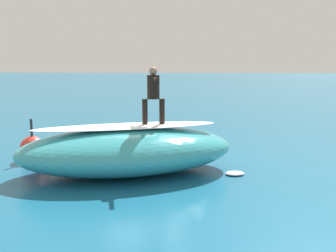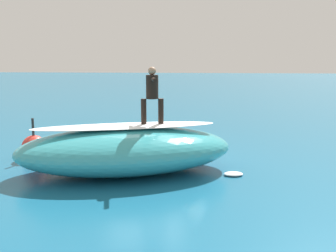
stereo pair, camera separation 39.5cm
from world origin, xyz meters
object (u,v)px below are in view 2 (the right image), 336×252
object	(u,v)px
surfboard_riding	(152,125)
buoy_marker	(34,147)
surfer_riding	(152,91)
surfboard_paddling	(181,152)
surfer_paddling	(184,148)

from	to	relation	value
surfboard_riding	buoy_marker	world-z (taller)	surfboard_riding
surfboard_riding	buoy_marker	size ratio (longest dim) A/B	1.43
surfboard_riding	surfer_riding	bearing A→B (deg)	0.00
surfboard_paddling	surfer_paddling	xyz separation A→B (m)	(-0.09, 0.08, 0.17)
surfer_riding	buoy_marker	world-z (taller)	surfer_riding
surfboard_riding	surfer_paddling	bearing A→B (deg)	-123.53
buoy_marker	surfboard_paddling	bearing A→B (deg)	-165.36
surfer_riding	buoy_marker	xyz separation A→B (m)	(3.95, -0.98, -1.92)
surfer_riding	surfboard_paddling	world-z (taller)	surfer_riding
surfboard_riding	surfer_riding	world-z (taller)	surfer_riding
surfer_paddling	surfboard_paddling	bearing A→B (deg)	0.00
surfboard_riding	surfboard_paddling	world-z (taller)	surfboard_riding
surfboard_paddling	surfer_paddling	distance (m)	0.21
surfer_paddling	buoy_marker	size ratio (longest dim) A/B	0.97
surfer_paddling	buoy_marker	distance (m)	4.89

